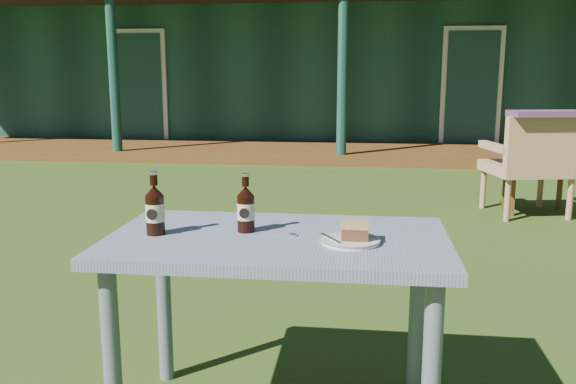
# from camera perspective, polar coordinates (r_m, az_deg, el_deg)

# --- Properties ---
(ground) EXTENTS (80.00, 80.00, 0.00)m
(ground) POSITION_cam_1_polar(r_m,az_deg,el_deg) (3.89, 2.35, -8.20)
(ground) COLOR #334916
(pavilion) EXTENTS (15.80, 8.30, 3.45)m
(pavilion) POSITION_cam_1_polar(r_m,az_deg,el_deg) (13.06, 5.84, 12.50)
(pavilion) COLOR #173D31
(pavilion) RESTS_ON ground
(cafe_table) EXTENTS (1.20, 0.70, 0.72)m
(cafe_table) POSITION_cam_1_polar(r_m,az_deg,el_deg) (2.19, -0.96, -6.70)
(cafe_table) COLOR slate
(cafe_table) RESTS_ON ground
(plate) EXTENTS (0.20, 0.20, 0.01)m
(plate) POSITION_cam_1_polar(r_m,az_deg,el_deg) (2.08, 5.85, -4.54)
(plate) COLOR silver
(plate) RESTS_ON cafe_table
(cake_slice) EXTENTS (0.09, 0.09, 0.06)m
(cake_slice) POSITION_cam_1_polar(r_m,az_deg,el_deg) (2.08, 6.30, -3.50)
(cake_slice) COLOR #522E1A
(cake_slice) RESTS_ON plate
(fork) EXTENTS (0.08, 0.13, 0.00)m
(fork) POSITION_cam_1_polar(r_m,az_deg,el_deg) (2.07, 4.04, -4.35)
(fork) COLOR silver
(fork) RESTS_ON plate
(cola_bottle_near) EXTENTS (0.06, 0.07, 0.21)m
(cola_bottle_near) POSITION_cam_1_polar(r_m,az_deg,el_deg) (2.20, -3.97, -1.56)
(cola_bottle_near) COLOR black
(cola_bottle_near) RESTS_ON cafe_table
(cola_bottle_far) EXTENTS (0.07, 0.07, 0.23)m
(cola_bottle_far) POSITION_cam_1_polar(r_m,az_deg,el_deg) (2.21, -12.35, -1.60)
(cola_bottle_far) COLOR black
(cola_bottle_far) RESTS_ON cafe_table
(bottle_cap) EXTENTS (0.03, 0.03, 0.01)m
(bottle_cap) POSITION_cam_1_polar(r_m,az_deg,el_deg) (2.15, 0.47, -4.05)
(bottle_cap) COLOR silver
(bottle_cap) RESTS_ON cafe_table
(armchair_left) EXTENTS (0.80, 0.76, 0.92)m
(armchair_left) POSITION_cam_1_polar(r_m,az_deg,el_deg) (5.88, 21.88, 2.81)
(armchair_left) COLOR tan
(armchair_left) RESTS_ON ground
(floral_throw) EXTENTS (0.66, 0.36, 0.05)m
(floral_throw) POSITION_cam_1_polar(r_m,az_deg,el_deg) (5.68, 23.04, 6.78)
(floral_throw) COLOR #5F3559
(floral_throw) RESTS_ON armchair_left
(side_table) EXTENTS (0.60, 0.40, 0.40)m
(side_table) POSITION_cam_1_polar(r_m,az_deg,el_deg) (6.08, 22.33, 1.34)
(side_table) COLOR #5B3616
(side_table) RESTS_ON ground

